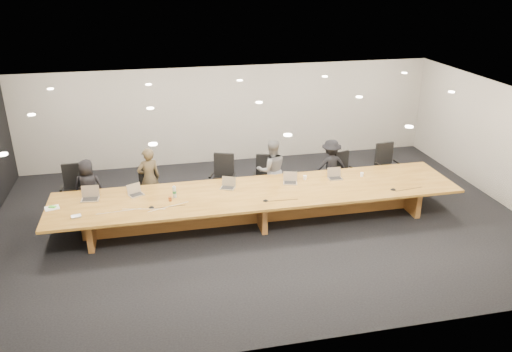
# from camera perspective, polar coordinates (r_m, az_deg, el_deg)

# --- Properties ---
(ground) EXTENTS (12.00, 12.00, 0.00)m
(ground) POSITION_cam_1_polar(r_m,az_deg,el_deg) (11.38, 0.32, -5.22)
(ground) COLOR black
(ground) RESTS_ON ground
(back_wall) EXTENTS (12.00, 0.02, 2.80)m
(back_wall) POSITION_cam_1_polar(r_m,az_deg,el_deg) (14.52, -3.10, 7.01)
(back_wall) COLOR silver
(back_wall) RESTS_ON ground
(conference_table) EXTENTS (9.00, 1.80, 0.75)m
(conference_table) POSITION_cam_1_polar(r_m,az_deg,el_deg) (11.14, 0.33, -2.86)
(conference_table) COLOR brown
(conference_table) RESTS_ON ground
(chair_far_left) EXTENTS (0.63, 0.63, 1.18)m
(chair_far_left) POSITION_cam_1_polar(r_m,az_deg,el_deg) (12.24, -20.01, -1.51)
(chair_far_left) COLOR black
(chair_far_left) RESTS_ON ground
(chair_left) EXTENTS (0.62, 0.62, 1.00)m
(chair_left) POSITION_cam_1_polar(r_m,az_deg,el_deg) (12.07, -12.44, -1.45)
(chair_left) COLOR black
(chair_left) RESTS_ON ground
(chair_mid_left) EXTENTS (0.77, 0.77, 1.19)m
(chair_mid_left) POSITION_cam_1_polar(r_m,az_deg,el_deg) (12.13, -3.86, -0.30)
(chair_mid_left) COLOR black
(chair_mid_left) RESTS_ON ground
(chair_mid_right) EXTENTS (0.69, 0.69, 1.09)m
(chair_mid_right) POSITION_cam_1_polar(r_m,az_deg,el_deg) (12.32, 0.97, -0.13)
(chair_mid_right) COLOR black
(chair_mid_right) RESTS_ON ground
(chair_right) EXTENTS (0.65, 0.65, 1.02)m
(chair_right) POSITION_cam_1_polar(r_m,az_deg,el_deg) (12.92, 10.21, 0.46)
(chair_right) COLOR black
(chair_right) RESTS_ON ground
(chair_far_right) EXTENTS (0.67, 0.67, 1.19)m
(chair_far_right) POSITION_cam_1_polar(r_m,az_deg,el_deg) (13.30, 14.85, 1.08)
(chair_far_right) COLOR black
(chair_far_right) RESTS_ON ground
(person_a) EXTENTS (0.67, 0.46, 1.33)m
(person_a) POSITION_cam_1_polar(r_m,az_deg,el_deg) (12.09, -18.60, -1.22)
(person_a) COLOR black
(person_a) RESTS_ON ground
(person_b) EXTENTS (0.63, 0.51, 1.50)m
(person_b) POSITION_cam_1_polar(r_m,az_deg,el_deg) (11.98, -12.12, -0.28)
(person_b) COLOR #3F3522
(person_b) RESTS_ON ground
(person_c) EXTENTS (0.75, 0.59, 1.53)m
(person_c) POSITION_cam_1_polar(r_m,az_deg,el_deg) (12.18, 1.79, 0.69)
(person_c) COLOR slate
(person_c) RESTS_ON ground
(person_d) EXTENTS (0.90, 0.53, 1.38)m
(person_d) POSITION_cam_1_polar(r_m,az_deg,el_deg) (12.77, 8.51, 1.17)
(person_d) COLOR black
(person_d) RESTS_ON ground
(laptop_a) EXTENTS (0.38, 0.29, 0.29)m
(laptop_a) POSITION_cam_1_polar(r_m,az_deg,el_deg) (11.17, -18.51, -1.94)
(laptop_a) COLOR tan
(laptop_a) RESTS_ON conference_table
(laptop_b) EXTENTS (0.38, 0.34, 0.24)m
(laptop_b) POSITION_cam_1_polar(r_m,az_deg,el_deg) (11.12, -13.56, -1.59)
(laptop_b) COLOR #BCAD90
(laptop_b) RESTS_ON conference_table
(laptop_c) EXTENTS (0.38, 0.34, 0.25)m
(laptop_c) POSITION_cam_1_polar(r_m,az_deg,el_deg) (11.17, -3.28, -0.84)
(laptop_c) COLOR tan
(laptop_c) RESTS_ON conference_table
(laptop_d) EXTENTS (0.37, 0.31, 0.25)m
(laptop_d) POSITION_cam_1_polar(r_m,az_deg,el_deg) (11.43, 3.94, -0.27)
(laptop_d) COLOR #BCA98F
(laptop_d) RESTS_ON conference_table
(laptop_e) EXTENTS (0.33, 0.24, 0.26)m
(laptop_e) POSITION_cam_1_polar(r_m,az_deg,el_deg) (11.79, 9.08, 0.24)
(laptop_e) COLOR tan
(laptop_e) RESTS_ON conference_table
(water_bottle) EXTENTS (0.10, 0.10, 0.25)m
(water_bottle) POSITION_cam_1_polar(r_m,az_deg,el_deg) (10.86, -9.31, -1.82)
(water_bottle) COLOR #ACBCB7
(water_bottle) RESTS_ON conference_table
(amber_mug) EXTENTS (0.08, 0.08, 0.09)m
(amber_mug) POSITION_cam_1_polar(r_m,az_deg,el_deg) (10.75, -9.80, -2.61)
(amber_mug) COLOR brown
(amber_mug) RESTS_ON conference_table
(paper_cup_near) EXTENTS (0.09, 0.09, 0.10)m
(paper_cup_near) POSITION_cam_1_polar(r_m,az_deg,el_deg) (11.69, 5.61, -0.20)
(paper_cup_near) COLOR white
(paper_cup_near) RESTS_ON conference_table
(paper_cup_far) EXTENTS (0.11, 0.11, 0.10)m
(paper_cup_far) POSITION_cam_1_polar(r_m,az_deg,el_deg) (12.07, 12.01, 0.15)
(paper_cup_far) COLOR white
(paper_cup_far) RESTS_ON conference_table
(notepad) EXTENTS (0.33, 0.29, 0.02)m
(notepad) POSITION_cam_1_polar(r_m,az_deg,el_deg) (11.12, -22.28, -3.40)
(notepad) COLOR white
(notepad) RESTS_ON conference_table
(lime_gadget) EXTENTS (0.16, 0.12, 0.02)m
(lime_gadget) POSITION_cam_1_polar(r_m,az_deg,el_deg) (11.12, -22.24, -3.27)
(lime_gadget) COLOR green
(lime_gadget) RESTS_ON notepad
(av_box) EXTENTS (0.22, 0.18, 0.03)m
(av_box) POSITION_cam_1_polar(r_m,az_deg,el_deg) (10.57, -19.87, -4.36)
(av_box) COLOR #ACADB1
(av_box) RESTS_ON conference_table
(mic_left) EXTENTS (0.14, 0.14, 0.03)m
(mic_left) POSITION_cam_1_polar(r_m,az_deg,el_deg) (10.55, -11.88, -3.47)
(mic_left) COLOR black
(mic_left) RESTS_ON conference_table
(mic_center) EXTENTS (0.13, 0.13, 0.03)m
(mic_center) POSITION_cam_1_polar(r_m,az_deg,el_deg) (10.61, 1.10, -2.79)
(mic_center) COLOR black
(mic_center) RESTS_ON conference_table
(mic_right) EXTENTS (0.17, 0.17, 0.03)m
(mic_right) POSITION_cam_1_polar(r_m,az_deg,el_deg) (11.54, 15.41, -1.45)
(mic_right) COLOR black
(mic_right) RESTS_ON conference_table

